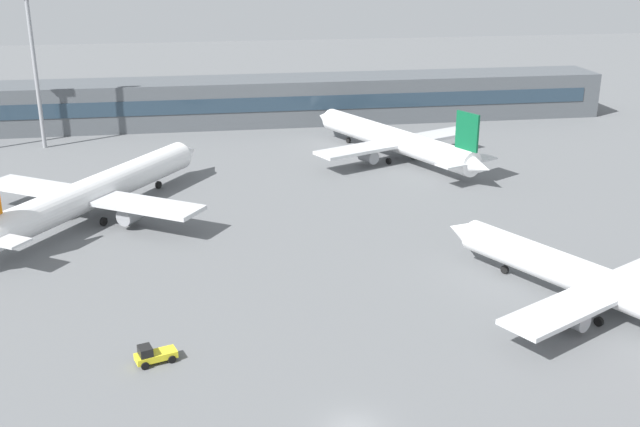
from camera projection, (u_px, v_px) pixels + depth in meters
The scene contains 7 objects.
ground_plane at pixel (290, 238), 94.96m from camera, with size 400.00×400.00×0.00m, color slate.
terminal_building at pixel (251, 101), 153.29m from camera, with size 144.52×12.13×9.00m.
airplane_near at pixel (598, 283), 75.12m from camera, with size 26.72×36.85×9.95m.
airplane_mid at pixel (97, 191), 101.08m from camera, with size 30.67×41.62×11.77m.
airplane_far at pixel (393, 139), 128.41m from camera, with size 30.20×41.86×11.05m.
baggage_tug_yellow at pixel (153, 355), 66.54m from camera, with size 3.89×2.69×1.75m.
floodlight_tower_west at pixel (34, 60), 131.17m from camera, with size 3.20×0.80×26.96m.
Camera 1 is at (-10.19, -47.82, 34.99)m, focal length 42.62 mm.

